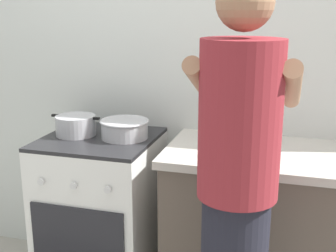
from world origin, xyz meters
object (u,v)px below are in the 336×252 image
(stove_range, at_px, (102,213))
(utensil_crock, at_px, (228,119))
(person, at_px, (236,204))
(pot, at_px, (76,125))
(mixing_bowl, at_px, (125,128))
(spice_bottle, at_px, (262,148))

(stove_range, distance_m, utensil_crock, 0.89)
(stove_range, height_order, person, person)
(pot, relative_size, mixing_bowl, 1.08)
(stove_range, distance_m, person, 1.08)
(stove_range, xyz_separation_m, mixing_bowl, (0.14, 0.03, 0.50))
(pot, distance_m, utensil_crock, 0.84)
(pot, relative_size, utensil_crock, 0.87)
(utensil_crock, distance_m, person, 0.80)
(pot, relative_size, spice_bottle, 3.36)
(stove_range, distance_m, mixing_bowl, 0.52)
(mixing_bowl, bearing_deg, spice_bottle, -8.43)
(stove_range, height_order, pot, pot)
(pot, height_order, utensil_crock, utensil_crock)
(stove_range, relative_size, pot, 3.15)
(utensil_crock, relative_size, person, 0.19)
(mixing_bowl, bearing_deg, pot, -175.94)
(person, bearing_deg, mixing_bowl, 139.17)
(pot, height_order, spice_bottle, pot)
(mixing_bowl, height_order, spice_bottle, mixing_bowl)
(stove_range, xyz_separation_m, utensil_crock, (0.67, 0.21, 0.55))
(stove_range, relative_size, person, 0.53)
(stove_range, relative_size, mixing_bowl, 3.39)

